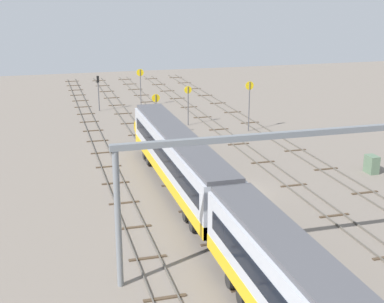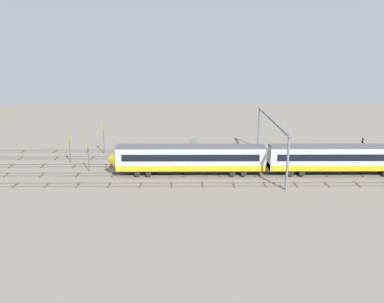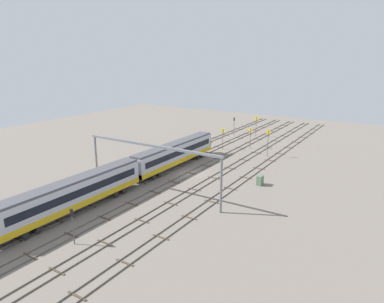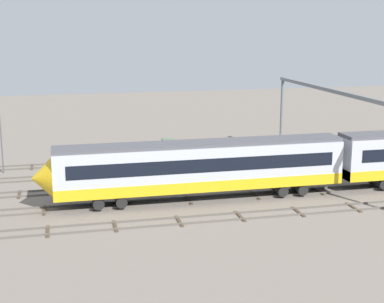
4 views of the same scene
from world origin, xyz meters
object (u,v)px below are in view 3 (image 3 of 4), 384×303
object	(u,v)px
train	(78,193)
overhead_gantry	(151,155)
speed_sign_near_foreground	(223,136)
speed_sign_mid_trackside	(250,135)
speed_sign_far_trackside	(256,124)
speed_sign_distant_end	(268,139)
signal_light_trackside_approach	(234,124)
relay_cabinet	(260,180)
signal_light_trackside_departure	(72,221)

from	to	relation	value
train	overhead_gantry	xyz separation A→B (m)	(10.12, -5.27, 3.97)
speed_sign_near_foreground	overhead_gantry	bearing A→B (deg)	-173.69
speed_sign_mid_trackside	overhead_gantry	bearing A→B (deg)	177.50
speed_sign_far_trackside	speed_sign_near_foreground	bearing A→B (deg)	175.29
overhead_gantry	speed_sign_distant_end	world-z (taller)	overhead_gantry
train	speed_sign_mid_trackside	world-z (taller)	train
signal_light_trackside_approach	relay_cabinet	xyz separation A→B (m)	(-33.73, -21.04, -2.36)
train	signal_light_trackside_approach	distance (m)	57.37
signal_light_trackside_approach	signal_light_trackside_departure	bearing A→B (deg)	-171.27
overhead_gantry	speed_sign_mid_trackside	xyz separation A→B (m)	(35.76, -1.56, -3.43)
speed_sign_far_trackside	relay_cabinet	size ratio (longest dim) A/B	3.29
speed_sign_near_foreground	signal_light_trackside_departure	xyz separation A→B (m)	(-48.02, -5.13, -0.30)
speed_sign_far_trackside	relay_cabinet	bearing A→B (deg)	-156.84
speed_sign_far_trackside	speed_sign_distant_end	xyz separation A→B (m)	(-17.37, -9.74, 0.29)
train	overhead_gantry	bearing A→B (deg)	-27.50
speed_sign_far_trackside	speed_sign_distant_end	size ratio (longest dim) A/B	0.91
overhead_gantry	signal_light_trackside_approach	xyz separation A→B (m)	(47.17, 8.15, -3.45)
speed_sign_distant_end	speed_sign_near_foreground	bearing A→B (deg)	88.82
relay_cabinet	train	bearing A→B (deg)	142.39
speed_sign_distant_end	relay_cabinet	bearing A→B (deg)	-163.52
train	signal_light_trackside_approach	world-z (taller)	train
overhead_gantry	speed_sign_distant_end	bearing A→B (deg)	-13.98
speed_sign_mid_trackside	speed_sign_distant_end	bearing A→B (deg)	-128.12
train	speed_sign_near_foreground	world-z (taller)	speed_sign_near_foreground
overhead_gantry	relay_cabinet	distance (m)	19.50
speed_sign_far_trackside	relay_cabinet	distance (m)	38.03
speed_sign_far_trackside	signal_light_trackside_approach	xyz separation A→B (m)	(-1.14, 6.12, -0.42)
speed_sign_far_trackside	signal_light_trackside_approach	bearing A→B (deg)	100.57
speed_sign_mid_trackside	signal_light_trackside_approach	world-z (taller)	speed_sign_mid_trackside
speed_sign_near_foreground	speed_sign_mid_trackside	size ratio (longest dim) A/B	1.02
speed_sign_far_trackside	signal_light_trackside_departure	bearing A→B (deg)	-176.74
train	speed_sign_mid_trackside	size ratio (longest dim) A/B	15.35
speed_sign_near_foreground	train	bearing A→B (deg)	177.48
speed_sign_far_trackside	speed_sign_distant_end	bearing A→B (deg)	-150.71
speed_sign_near_foreground	signal_light_trackside_departure	world-z (taller)	speed_sign_near_foreground
overhead_gantry	speed_sign_distant_end	size ratio (longest dim) A/B	4.22
overhead_gantry	signal_light_trackside_departure	world-z (taller)	overhead_gantry
overhead_gantry	speed_sign_mid_trackside	bearing A→B (deg)	-2.50
speed_sign_near_foreground	speed_sign_mid_trackside	bearing A→B (deg)	-47.53
overhead_gantry	speed_sign_near_foreground	distance (m)	31.55
train	relay_cabinet	world-z (taller)	train
speed_sign_near_foreground	relay_cabinet	size ratio (longest dim) A/B	3.01
speed_sign_near_foreground	speed_sign_distant_end	size ratio (longest dim) A/B	0.84
speed_sign_mid_trackside	speed_sign_distant_end	xyz separation A→B (m)	(-4.82, -6.14, 0.70)
speed_sign_mid_trackside	signal_light_trackside_departure	world-z (taller)	speed_sign_mid_trackside
train	signal_light_trackside_departure	size ratio (longest dim) A/B	16.72
train	speed_sign_far_trackside	bearing A→B (deg)	-3.17
speed_sign_distant_end	relay_cabinet	size ratio (longest dim) A/B	3.60
overhead_gantry	speed_sign_far_trackside	distance (m)	48.45
speed_sign_mid_trackside	relay_cabinet	distance (m)	25.14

